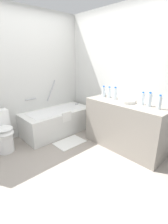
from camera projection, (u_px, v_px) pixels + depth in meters
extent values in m
plane|color=#9E9389|center=(65.00, 162.00, 2.68)|extent=(3.87, 3.87, 0.00)
cube|color=silver|center=(18.00, 76.00, 3.26)|extent=(3.27, 0.10, 2.53)
cube|color=silver|center=(123.00, 76.00, 3.23)|extent=(0.10, 3.17, 2.53)
cube|color=silver|center=(57.00, 121.00, 3.68)|extent=(1.51, 0.71, 0.50)
cube|color=white|center=(57.00, 112.00, 3.62)|extent=(1.24, 0.51, 0.09)
cylinder|color=#B5B5BA|center=(77.00, 104.00, 3.97)|extent=(0.09, 0.03, 0.03)
cylinder|color=#B5B5BA|center=(51.00, 91.00, 3.77)|extent=(0.26, 0.03, 0.46)
cylinder|color=#B5B5BA|center=(31.00, 99.00, 3.47)|extent=(0.24, 0.03, 0.03)
cube|color=white|center=(67.00, 117.00, 3.38)|extent=(0.22, 0.03, 0.20)
cylinder|color=white|center=(5.00, 142.00, 2.92)|extent=(0.28, 0.28, 0.38)
ellipsoid|color=white|center=(4.00, 133.00, 2.83)|extent=(0.31, 0.35, 0.13)
ellipsoid|color=white|center=(4.00, 129.00, 2.81)|extent=(0.29, 0.34, 0.02)
cube|color=gray|center=(126.00, 125.00, 3.01)|extent=(0.62, 1.45, 0.87)
cylinder|color=white|center=(127.00, 101.00, 2.85)|extent=(0.29, 0.29, 0.05)
cylinder|color=#A9A9AE|center=(133.00, 99.00, 2.96)|extent=(0.02, 0.02, 0.05)
cylinder|color=#A9A9AE|center=(131.00, 98.00, 2.92)|extent=(0.12, 0.02, 0.02)
cylinder|color=#A9A9AE|center=(136.00, 100.00, 2.93)|extent=(0.03, 0.03, 0.04)
cylinder|color=#A9A9AE|center=(130.00, 99.00, 3.01)|extent=(0.03, 0.03, 0.04)
cylinder|color=silver|center=(109.00, 93.00, 3.18)|extent=(0.07, 0.07, 0.19)
cylinder|color=blue|center=(110.00, 87.00, 3.14)|extent=(0.04, 0.04, 0.02)
cylinder|color=silver|center=(115.00, 94.00, 3.04)|extent=(0.07, 0.07, 0.21)
cylinder|color=blue|center=(115.00, 87.00, 3.00)|extent=(0.04, 0.04, 0.02)
cylinder|color=silver|center=(149.00, 100.00, 2.60)|extent=(0.07, 0.07, 0.21)
cylinder|color=blue|center=(150.00, 93.00, 2.56)|extent=(0.04, 0.04, 0.02)
cylinder|color=silver|center=(143.00, 99.00, 2.69)|extent=(0.06, 0.06, 0.19)
cylinder|color=blue|center=(143.00, 92.00, 2.66)|extent=(0.03, 0.03, 0.02)
cylinder|color=silver|center=(159.00, 103.00, 2.47)|extent=(0.06, 0.06, 0.20)
cylinder|color=blue|center=(161.00, 95.00, 2.43)|extent=(0.03, 0.03, 0.02)
cylinder|color=silver|center=(104.00, 92.00, 3.22)|extent=(0.07, 0.07, 0.20)
cylinder|color=blue|center=(104.00, 86.00, 3.19)|extent=(0.04, 0.04, 0.02)
cylinder|color=white|center=(104.00, 94.00, 3.33)|extent=(0.07, 0.07, 0.08)
cylinder|color=white|center=(115.00, 96.00, 3.16)|extent=(0.07, 0.07, 0.08)
cube|color=white|center=(70.00, 142.00, 3.27)|extent=(0.57, 0.39, 0.01)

